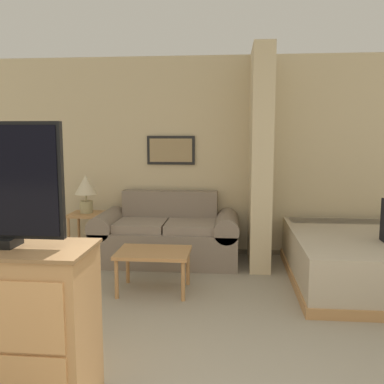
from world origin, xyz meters
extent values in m
cube|color=#CCB78E|center=(0.00, 4.13, 1.30)|extent=(6.94, 0.12, 2.60)
cube|color=#70644E|center=(0.00, 4.06, 0.03)|extent=(6.94, 0.02, 0.06)
cube|color=black|center=(-0.67, 4.05, 1.39)|extent=(0.63, 0.02, 0.38)
cube|color=#9E845B|center=(-0.67, 4.04, 1.39)|extent=(0.56, 0.01, 0.31)
cube|color=#CCB78E|center=(0.47, 3.63, 1.30)|extent=(0.24, 0.87, 2.60)
cube|color=gray|center=(-0.67, 3.61, 0.21)|extent=(1.24, 0.84, 0.42)
cube|color=gray|center=(-0.67, 3.93, 0.64)|extent=(1.24, 0.20, 0.44)
cube|color=gray|center=(-1.43, 3.61, 0.21)|extent=(0.27, 0.84, 0.42)
cylinder|color=gray|center=(-1.43, 3.61, 0.48)|extent=(0.30, 0.84, 0.30)
cube|color=gray|center=(0.08, 3.61, 0.21)|extent=(0.27, 0.84, 0.42)
cylinder|color=gray|center=(0.08, 3.61, 0.48)|extent=(0.30, 0.84, 0.30)
cube|color=gray|center=(-0.98, 3.56, 0.47)|extent=(0.60, 0.60, 0.10)
cube|color=gray|center=(-0.36, 3.56, 0.47)|extent=(0.60, 0.60, 0.10)
cube|color=#B27F4C|center=(-0.65, 2.58, 0.41)|extent=(0.73, 0.53, 0.04)
cylinder|color=#B27F4C|center=(-0.97, 2.35, 0.19)|extent=(0.04, 0.04, 0.39)
cylinder|color=#B27F4C|center=(-0.32, 2.35, 0.19)|extent=(0.04, 0.04, 0.39)
cylinder|color=#B27F4C|center=(-0.97, 2.80, 0.19)|extent=(0.04, 0.04, 0.39)
cylinder|color=#B27F4C|center=(-0.32, 2.80, 0.19)|extent=(0.04, 0.04, 0.39)
cube|color=#B27F4C|center=(-1.71, 3.66, 0.58)|extent=(0.41, 0.41, 0.04)
cylinder|color=#B27F4C|center=(-1.89, 3.48, 0.28)|extent=(0.04, 0.04, 0.56)
cylinder|color=#B27F4C|center=(-1.53, 3.48, 0.28)|extent=(0.04, 0.04, 0.56)
cylinder|color=#B27F4C|center=(-1.89, 3.83, 0.28)|extent=(0.04, 0.04, 0.56)
cylinder|color=#B27F4C|center=(-1.53, 3.83, 0.28)|extent=(0.04, 0.04, 0.56)
cylinder|color=tan|center=(-1.71, 3.66, 0.68)|extent=(0.16, 0.16, 0.16)
cylinder|color=tan|center=(-1.71, 3.66, 0.80)|extent=(0.02, 0.02, 0.09)
cone|color=beige|center=(-1.71, 3.66, 0.96)|extent=(0.28, 0.28, 0.24)
cube|color=#B27F4C|center=(-1.17, 0.65, 0.48)|extent=(1.04, 0.45, 0.95)
cube|color=#B27F4C|center=(1.73, 3.02, 0.05)|extent=(1.89, 1.99, 0.10)
cube|color=tan|center=(1.73, 3.02, 0.32)|extent=(1.85, 1.95, 0.43)
cube|color=white|center=(1.73, 3.77, 0.48)|extent=(1.73, 0.36, 0.10)
camera|label=1|loc=(0.13, -1.57, 1.59)|focal=40.00mm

